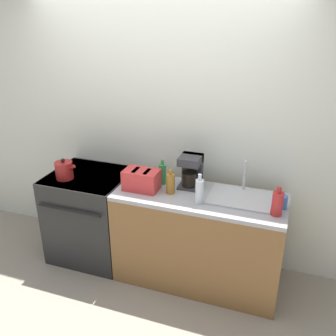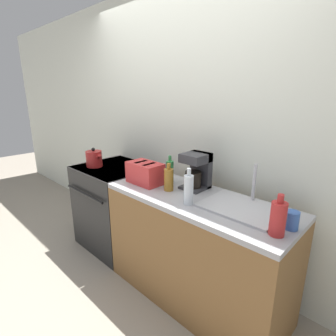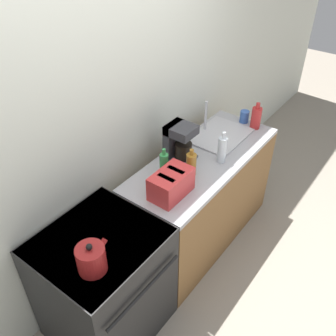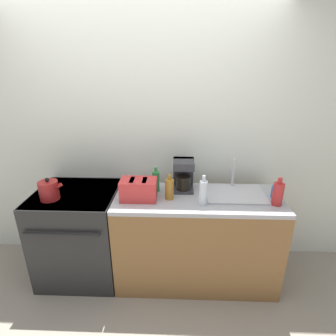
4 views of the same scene
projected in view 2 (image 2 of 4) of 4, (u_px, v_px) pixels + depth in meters
ground_plane at (127, 282)px, 2.35m from camera, size 12.00×12.00×0.00m
wall_back at (183, 129)px, 2.49m from camera, size 8.00×0.05×2.60m
stove at (117, 205)px, 2.85m from camera, size 0.75×0.72×0.89m
counter_block at (195, 249)px, 2.08m from camera, size 1.47×0.58×0.89m
kettle at (94, 159)px, 2.72m from camera, size 0.21×0.16×0.20m
toaster at (145, 173)px, 2.23m from camera, size 0.31×0.19×0.18m
coffee_maker at (197, 170)px, 2.11m from camera, size 0.19×0.21×0.29m
sink_tray at (242, 206)px, 1.77m from camera, size 0.52×0.39×0.28m
bottle_amber at (169, 179)px, 2.07m from camera, size 0.08×0.08×0.22m
bottle_clear at (189, 189)px, 1.81m from camera, size 0.07×0.07×0.26m
bottle_red at (278, 218)px, 1.42m from camera, size 0.09×0.09×0.24m
bottle_green at (170, 171)px, 2.25m from camera, size 0.06×0.06×0.23m
cup_blue at (292, 220)px, 1.50m from camera, size 0.08×0.08×0.11m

